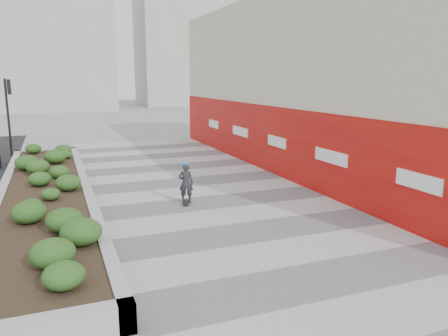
% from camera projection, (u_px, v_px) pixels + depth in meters
% --- Properties ---
extents(ground, '(160.00, 160.00, 0.00)m').
position_uv_depth(ground, '(288.00, 255.00, 10.58)').
color(ground, gray).
rests_on(ground, ground).
extents(walkway, '(8.00, 36.00, 0.01)m').
position_uv_depth(walkway, '(239.00, 219.00, 13.31)').
color(walkway, '#A8A8AD').
rests_on(walkway, ground).
extents(building, '(6.04, 24.08, 8.00)m').
position_uv_depth(building, '(326.00, 83.00, 20.45)').
color(building, beige).
rests_on(building, ground).
extents(planter, '(3.00, 18.00, 0.90)m').
position_uv_depth(planter, '(45.00, 191.00, 14.91)').
color(planter, '#9E9EA0').
rests_on(planter, ground).
extents(traffic_signal_near, '(0.33, 0.28, 4.20)m').
position_uv_depth(traffic_signal_near, '(9.00, 106.00, 23.39)').
color(traffic_signal_near, black).
rests_on(traffic_signal_near, ground).
extents(distant_bldg_north_l, '(16.00, 12.00, 20.00)m').
position_uv_depth(distant_bldg_north_l, '(47.00, 33.00, 56.91)').
color(distant_bldg_north_l, '#ADAAA3').
rests_on(distant_bldg_north_l, ground).
extents(distant_bldg_north_r, '(14.00, 10.00, 24.00)m').
position_uv_depth(distant_bldg_north_r, '(183.00, 27.00, 68.21)').
color(distant_bldg_north_r, '#ADAAA3').
rests_on(distant_bldg_north_r, ground).
extents(manhole_cover, '(0.44, 0.44, 0.01)m').
position_uv_depth(manhole_cover, '(254.00, 217.00, 13.49)').
color(manhole_cover, '#595654').
rests_on(manhole_cover, ground).
extents(skateboarder, '(0.58, 0.74, 1.50)m').
position_uv_depth(skateboarder, '(186.00, 182.00, 14.72)').
color(skateboarder, beige).
rests_on(skateboarder, ground).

